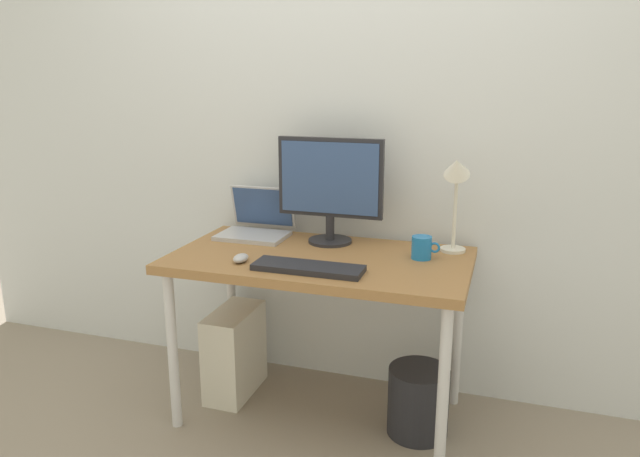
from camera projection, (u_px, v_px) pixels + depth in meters
name	position (u px, v px, depth m)	size (l,w,h in m)	color
ground_plane	(320.00, 413.00, 2.72)	(6.00, 6.00, 0.00)	gray
back_wall	(347.00, 120.00, 2.77)	(4.40, 0.04, 2.60)	silver
desk	(320.00, 272.00, 2.55)	(1.26, 0.69, 0.75)	olive
monitor	(330.00, 185.00, 2.67)	(0.48, 0.20, 0.48)	#232328
laptop	(257.00, 223.00, 2.85)	(0.32, 0.27, 0.23)	#B2B2B7
desk_lamp	(456.00, 182.00, 2.49)	(0.11, 0.16, 0.44)	silver
keyboard	(308.00, 268.00, 2.34)	(0.44, 0.14, 0.02)	#232328
mouse	(241.00, 258.00, 2.44)	(0.06, 0.09, 0.03)	#B2B2B7
coffee_mug	(422.00, 248.00, 2.48)	(0.12, 0.08, 0.10)	#1E72BF
computer_tower	(235.00, 352.00, 2.86)	(0.18, 0.36, 0.42)	silver
wastebasket	(418.00, 401.00, 2.54)	(0.26, 0.26, 0.30)	#232328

